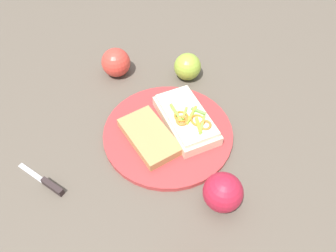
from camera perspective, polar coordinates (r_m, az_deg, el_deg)
The scene contains 8 objects.
ground_plane at distance 0.81m, azimuth 0.00°, elevation -1.49°, with size 2.00×2.00×0.00m, color brown.
plate at distance 0.80m, azimuth 0.00°, elevation -1.21°, with size 0.31×0.31×0.01m, color #B23334.
sandwich at distance 0.80m, azimuth 3.31°, elevation 1.06°, with size 0.19×0.11×0.05m.
bread_slice_side at distance 0.78m, azimuth -3.36°, elevation -1.58°, with size 0.16×0.09×0.02m, color #AA844E.
apple_0 at distance 0.95m, azimuth -8.93°, elevation 10.73°, with size 0.08×0.08×0.08m, color red.
apple_2 at distance 0.68m, azimuth 9.41°, elevation -11.16°, with size 0.08×0.08×0.08m, color #AB1C31.
apple_3 at distance 0.93m, azimuth 3.36°, elevation 10.14°, with size 0.07×0.07×0.07m, color #8EAD37.
knife at distance 0.77m, azimuth -19.95°, elevation -9.24°, with size 0.13×0.07×0.02m.
Camera 1 is at (-0.44, 0.24, 0.63)m, focal length 35.50 mm.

